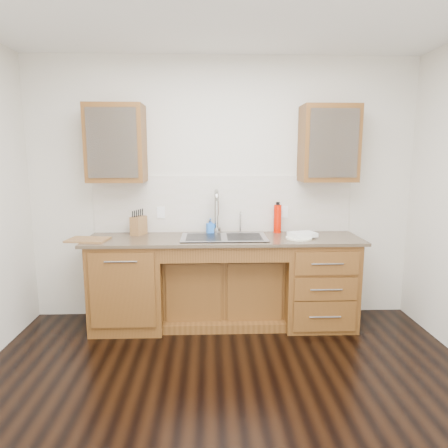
{
  "coord_description": "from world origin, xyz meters",
  "views": [
    {
      "loc": [
        -0.14,
        -2.43,
        1.71
      ],
      "look_at": [
        0.0,
        1.4,
        1.05
      ],
      "focal_mm": 32.0,
      "sensor_mm": 36.0,
      "label": 1
    }
  ],
  "objects_px": {
    "cutting_board": "(88,240)",
    "plate": "(299,238)",
    "knife_block": "(139,226)",
    "water_bottle": "(278,219)",
    "soap_bottle": "(210,226)"
  },
  "relations": [
    {
      "from": "cutting_board",
      "to": "soap_bottle",
      "type": "bearing_deg",
      "value": 14.36
    },
    {
      "from": "soap_bottle",
      "to": "cutting_board",
      "type": "bearing_deg",
      "value": 178.27
    },
    {
      "from": "soap_bottle",
      "to": "water_bottle",
      "type": "xyz_separation_m",
      "value": [
        0.7,
        0.03,
        0.07
      ]
    },
    {
      "from": "soap_bottle",
      "to": "cutting_board",
      "type": "xyz_separation_m",
      "value": [
        -1.17,
        -0.3,
        -0.07
      ]
    },
    {
      "from": "plate",
      "to": "knife_block",
      "type": "height_order",
      "value": "knife_block"
    },
    {
      "from": "plate",
      "to": "water_bottle",
      "type": "bearing_deg",
      "value": 116.53
    },
    {
      "from": "plate",
      "to": "knife_block",
      "type": "relative_size",
      "value": 1.36
    },
    {
      "from": "cutting_board",
      "to": "plate",
      "type": "bearing_deg",
      "value": 0.37
    },
    {
      "from": "water_bottle",
      "to": "cutting_board",
      "type": "xyz_separation_m",
      "value": [
        -1.87,
        -0.33,
        -0.14
      ]
    },
    {
      "from": "plate",
      "to": "knife_block",
      "type": "distance_m",
      "value": 1.62
    },
    {
      "from": "soap_bottle",
      "to": "knife_block",
      "type": "distance_m",
      "value": 0.73
    },
    {
      "from": "soap_bottle",
      "to": "knife_block",
      "type": "bearing_deg",
      "value": 165.83
    },
    {
      "from": "water_bottle",
      "to": "knife_block",
      "type": "distance_m",
      "value": 1.44
    },
    {
      "from": "water_bottle",
      "to": "cutting_board",
      "type": "height_order",
      "value": "water_bottle"
    },
    {
      "from": "plate",
      "to": "soap_bottle",
      "type": "bearing_deg",
      "value": 161.64
    }
  ]
}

